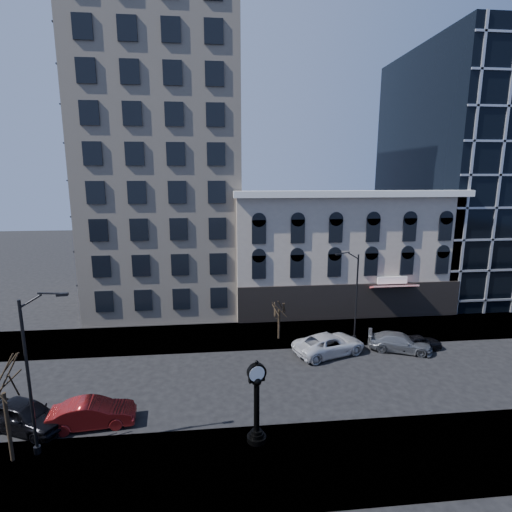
{
  "coord_description": "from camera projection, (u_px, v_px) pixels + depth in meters",
  "views": [
    {
      "loc": [
        -1.06,
        -24.89,
        13.98
      ],
      "look_at": [
        2.0,
        4.0,
        8.0
      ],
      "focal_mm": 28.0,
      "sensor_mm": 36.0,
      "label": 1
    }
  ],
  "objects": [
    {
      "name": "ground",
      "position": [
        233.0,
        383.0,
        27.17
      ],
      "size": [
        160.0,
        160.0,
        0.0
      ],
      "primitive_type": "plane",
      "color": "black",
      "rests_on": "ground"
    },
    {
      "name": "car_far_a",
      "position": [
        329.0,
        344.0,
        31.48
      ],
      "size": [
        6.39,
        4.44,
        1.62
      ],
      "primitive_type": "imported",
      "rotation": [
        0.0,
        0.0,
        1.9
      ],
      "color": "silver",
      "rests_on": "ground"
    },
    {
      "name": "car_near_b",
      "position": [
        93.0,
        413.0,
        22.46
      ],
      "size": [
        4.76,
        2.06,
        1.52
      ],
      "primitive_type": "imported",
      "rotation": [
        0.0,
        0.0,
        1.67
      ],
      "color": "maroon",
      "rests_on": "ground"
    },
    {
      "name": "street_lamp_near",
      "position": [
        37.0,
        332.0,
        19.02
      ],
      "size": [
        2.22,
        0.47,
        8.58
      ],
      "rotation": [
        0.0,
        0.0,
        0.1
      ],
      "color": "black",
      "rests_on": "sidewalk_near"
    },
    {
      "name": "street_lamp_far",
      "position": [
        352.0,
        273.0,
        32.7
      ],
      "size": [
        2.0,
        0.69,
        7.85
      ],
      "rotation": [
        0.0,
        0.0,
        3.38
      ],
      "color": "black",
      "rests_on": "sidewalk_far"
    },
    {
      "name": "car_far_c",
      "position": [
        419.0,
        343.0,
        32.19
      ],
      "size": [
        3.96,
        2.13,
        1.28
      ],
      "primitive_type": "imported",
      "rotation": [
        0.0,
        0.0,
        1.74
      ],
      "color": "black",
      "rests_on": "ground"
    },
    {
      "name": "bare_tree_near",
      "position": [
        1.0,
        378.0,
        18.81
      ],
      "size": [
        3.42,
        3.42,
        5.87
      ],
      "color": "black",
      "rests_on": "sidewalk_near"
    },
    {
      "name": "car_near_a",
      "position": [
        25.0,
        415.0,
        22.13
      ],
      "size": [
        5.32,
        3.83,
        1.68
      ],
      "primitive_type": "imported",
      "rotation": [
        0.0,
        0.0,
        1.15
      ],
      "color": "black",
      "rests_on": "ground"
    },
    {
      "name": "street_clock",
      "position": [
        257.0,
        405.0,
        20.72
      ],
      "size": [
        1.04,
        1.04,
        4.59
      ],
      "rotation": [
        0.0,
        0.0,
        0.25
      ],
      "color": "black",
      "rests_on": "sidewalk_near"
    },
    {
      "name": "sidewalk_far",
      "position": [
        229.0,
        336.0,
        34.95
      ],
      "size": [
        160.0,
        6.0,
        0.12
      ],
      "primitive_type": "cube",
      "color": "gray",
      "rests_on": "ground"
    },
    {
      "name": "victorian_row",
      "position": [
        337.0,
        250.0,
        42.68
      ],
      "size": [
        22.6,
        11.19,
        12.5
      ],
      "color": "#B5A695",
      "rests_on": "ground"
    },
    {
      "name": "bare_tree_far",
      "position": [
        279.0,
        304.0,
        33.72
      ],
      "size": [
        2.41,
        2.41,
        4.14
      ],
      "color": "black",
      "rests_on": "sidewalk_far"
    },
    {
      "name": "cream_tower",
      "position": [
        163.0,
        121.0,
        41.04
      ],
      "size": [
        15.9,
        15.4,
        42.5
      ],
      "color": "beige",
      "rests_on": "ground"
    },
    {
      "name": "glass_office",
      "position": [
        489.0,
        174.0,
        48.01
      ],
      "size": [
        20.0,
        20.15,
        28.0
      ],
      "color": "black",
      "rests_on": "ground"
    },
    {
      "name": "sidewalk_near",
      "position": [
        241.0,
        466.0,
        19.36
      ],
      "size": [
        160.0,
        6.0,
        0.12
      ],
      "primitive_type": "cube",
      "color": "gray",
      "rests_on": "ground"
    },
    {
      "name": "car_far_b",
      "position": [
        400.0,
        342.0,
        32.04
      ],
      "size": [
        5.34,
        3.69,
        1.44
      ],
      "primitive_type": "imported",
      "rotation": [
        0.0,
        0.0,
        1.19
      ],
      "color": "#595B60",
      "rests_on": "ground"
    }
  ]
}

